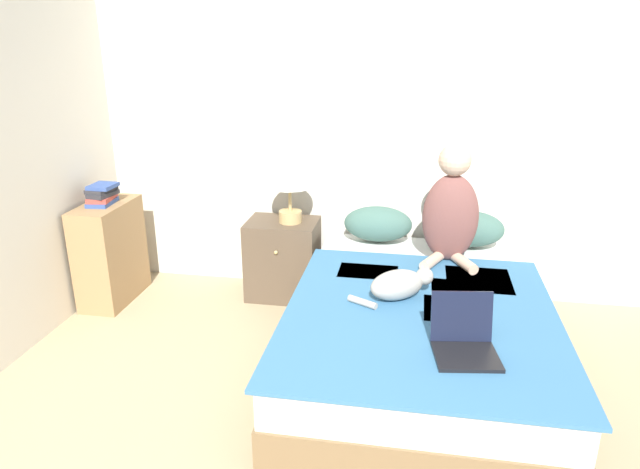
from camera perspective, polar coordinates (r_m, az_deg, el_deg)
wall_back at (r=4.22m, az=7.76°, el=10.61°), size 5.46×0.05×2.55m
bed at (r=3.47m, az=9.82°, el=-9.75°), size 1.47×2.13×0.48m
pillow_near at (r=4.15m, az=5.81°, el=1.07°), size 0.49×0.29×0.25m
pillow_far at (r=4.16m, az=14.65°, el=0.56°), size 0.49×0.29×0.25m
person_sitting at (r=3.80m, az=12.96°, el=2.35°), size 0.37×0.36×0.78m
cat_tabby at (r=3.28m, az=7.94°, el=-4.94°), size 0.47×0.33×0.17m
laptop_open at (r=2.83m, az=14.25°, el=-10.37°), size 0.34×0.35×0.26m
nightstand at (r=4.33m, az=-3.73°, el=-2.45°), size 0.52×0.41×0.60m
table_lamp at (r=4.12m, az=-3.06°, el=5.80°), size 0.32×0.32×0.48m
bookshelf at (r=4.51m, az=-20.22°, el=-1.70°), size 0.29×0.59×0.75m
book_stack_top at (r=4.38m, az=-20.95°, el=3.74°), size 0.19×0.26×0.15m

